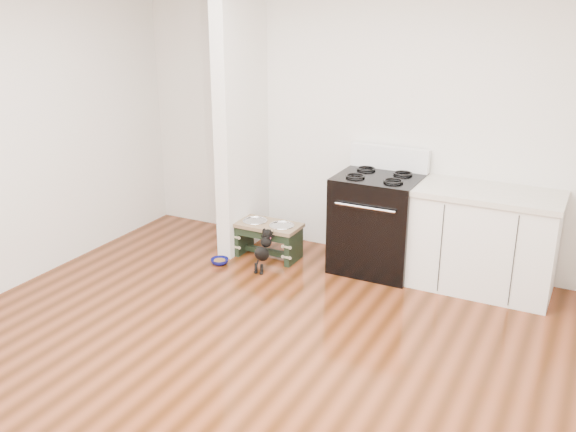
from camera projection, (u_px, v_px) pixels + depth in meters
name	position (u px, v px, depth m)	size (l,w,h in m)	color
ground	(235.00, 374.00, 4.47)	(5.00, 5.00, 0.00)	#401E0B
room_shell	(228.00, 147.00, 3.93)	(5.00, 5.00, 5.00)	silver
partition_wall	(242.00, 117.00, 6.29)	(0.15, 0.80, 2.70)	silver
oven_range	(377.00, 221.00, 6.02)	(0.76, 0.69, 1.14)	black
cabinet_run	(484.00, 241.00, 5.62)	(1.24, 0.64, 0.91)	white
dog_feeder	(268.00, 233.00, 6.35)	(0.65, 0.34, 0.37)	black
puppy	(264.00, 249.00, 6.07)	(0.11, 0.33, 0.39)	black
floor_bowl	(220.00, 261.00, 6.26)	(0.21, 0.21, 0.05)	#0D1061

